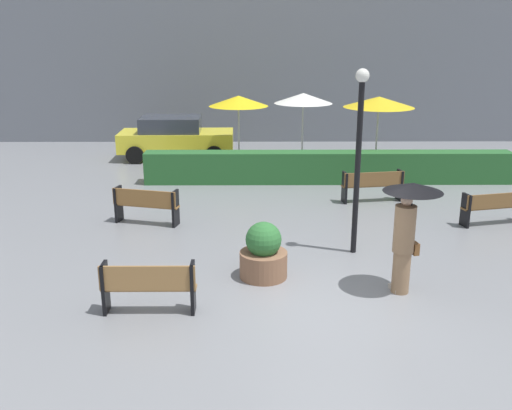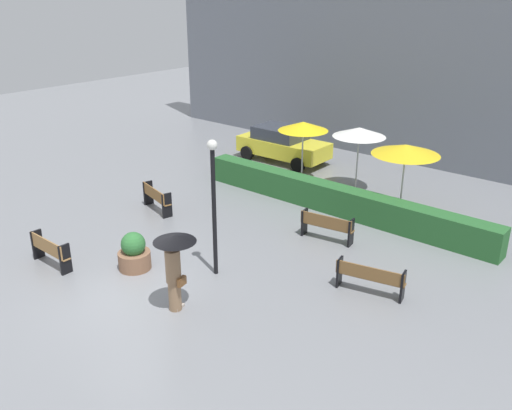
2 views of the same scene
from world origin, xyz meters
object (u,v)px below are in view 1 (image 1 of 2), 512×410
(lamp_post, at_px, (359,143))
(parked_car, at_px, (175,137))
(planter_pot, at_px, (263,254))
(patio_umbrella_white, at_px, (303,98))
(bench_far_right, at_px, (498,205))
(patio_umbrella_yellow_far, at_px, (379,102))
(bench_far_left, at_px, (146,203))
(bench_back_row, at_px, (373,184))
(patio_umbrella_yellow, at_px, (239,101))
(pedestrian_with_umbrella, at_px, (408,221))
(bench_near_left, at_px, (148,284))

(lamp_post, distance_m, parked_car, 10.95)
(planter_pot, bearing_deg, patio_umbrella_white, 80.81)
(bench_far_right, distance_m, patio_umbrella_yellow_far, 6.07)
(bench_far_left, relative_size, lamp_post, 0.43)
(bench_back_row, bearing_deg, planter_pot, -121.66)
(lamp_post, xyz_separation_m, patio_umbrella_yellow, (-2.64, 7.75, -0.03))
(pedestrian_with_umbrella, xyz_separation_m, parked_car, (-5.63, 11.56, -0.56))
(pedestrian_with_umbrella, distance_m, patio_umbrella_yellow_far, 9.42)
(patio_umbrella_yellow, distance_m, parked_car, 3.40)
(bench_far_left, xyz_separation_m, bench_near_left, (0.88, -4.69, -0.01))
(bench_back_row, height_order, bench_far_left, bench_far_left)
(parked_car, bearing_deg, pedestrian_with_umbrella, -64.05)
(bench_back_row, xyz_separation_m, patio_umbrella_yellow, (-3.82, 3.93, 1.83))
(bench_far_left, bearing_deg, parked_car, 91.87)
(planter_pot, xyz_separation_m, patio_umbrella_yellow, (-0.67, 9.04, 1.87))
(lamp_post, xyz_separation_m, parked_car, (-5.06, 9.59, -1.57))
(bench_near_left, xyz_separation_m, planter_pot, (1.96, 1.48, -0.05))
(bench_far_left, xyz_separation_m, parked_car, (-0.25, 7.67, 0.29))
(planter_pot, bearing_deg, parked_car, 105.85)
(planter_pot, height_order, parked_car, parked_car)
(bench_near_left, relative_size, patio_umbrella_yellow_far, 0.63)
(bench_far_right, bearing_deg, bench_far_left, 179.39)
(patio_umbrella_yellow_far, bearing_deg, patio_umbrella_yellow, 174.23)
(patio_umbrella_yellow, bearing_deg, lamp_post, -71.16)
(pedestrian_with_umbrella, relative_size, patio_umbrella_yellow_far, 0.81)
(parked_car, bearing_deg, patio_umbrella_yellow_far, -18.13)
(bench_near_left, relative_size, patio_umbrella_yellow, 0.63)
(bench_back_row, relative_size, parked_car, 0.41)
(patio_umbrella_yellow_far, bearing_deg, parked_car, 161.87)
(patio_umbrella_yellow_far, bearing_deg, bench_back_row, -102.87)
(bench_back_row, xyz_separation_m, bench_far_left, (-5.99, -1.90, 0.01))
(bench_back_row, relative_size, lamp_post, 0.45)
(patio_umbrella_yellow_far, xyz_separation_m, parked_car, (-7.03, 2.30, -1.55))
(bench_back_row, height_order, bench_far_right, bench_back_row)
(patio_umbrella_white, bearing_deg, bench_far_left, -124.58)
(patio_umbrella_white, bearing_deg, patio_umbrella_yellow, -166.45)
(parked_car, bearing_deg, bench_near_left, -84.77)
(pedestrian_with_umbrella, xyz_separation_m, patio_umbrella_yellow_far, (1.41, 9.26, 0.99))
(bench_near_left, relative_size, patio_umbrella_white, 0.62)
(bench_far_right, relative_size, bench_near_left, 1.15)
(bench_far_right, xyz_separation_m, patio_umbrella_yellow_far, (-1.88, 5.46, 1.88))
(bench_back_row, bearing_deg, bench_far_right, -36.71)
(patio_umbrella_yellow, bearing_deg, bench_back_row, -45.83)
(bench_far_right, height_order, bench_near_left, bench_near_left)
(patio_umbrella_white, relative_size, patio_umbrella_yellow_far, 1.00)
(bench_far_left, bearing_deg, lamp_post, -21.73)
(planter_pot, relative_size, patio_umbrella_yellow, 0.44)
(bench_near_left, xyz_separation_m, pedestrian_with_umbrella, (4.50, 0.80, 0.85))
(bench_far_left, height_order, patio_umbrella_yellow, patio_umbrella_yellow)
(parked_car, bearing_deg, bench_far_right, -41.06)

